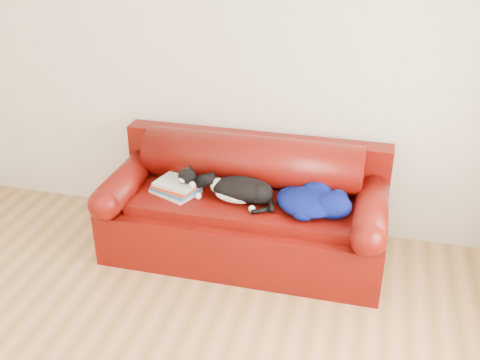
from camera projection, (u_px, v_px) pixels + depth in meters
The scene contains 6 objects.
room_shell at pixel (122, 116), 2.44m from camera, with size 4.52×4.02×2.61m.
sofa_base at pixel (245, 226), 4.33m from camera, with size 2.10×0.90×0.50m.
sofa_back at pixel (252, 177), 4.40m from camera, with size 2.10×1.01×0.88m.
book_stack at pixel (176, 187), 4.24m from camera, with size 0.40×0.36×0.10m.
cat at pixel (241, 190), 4.11m from camera, with size 0.63×0.34×0.24m.
blanket at pixel (312, 201), 4.00m from camera, with size 0.59×0.47×0.17m.
Camera 1 is at (1.19, -2.09, 2.54)m, focal length 42.00 mm.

